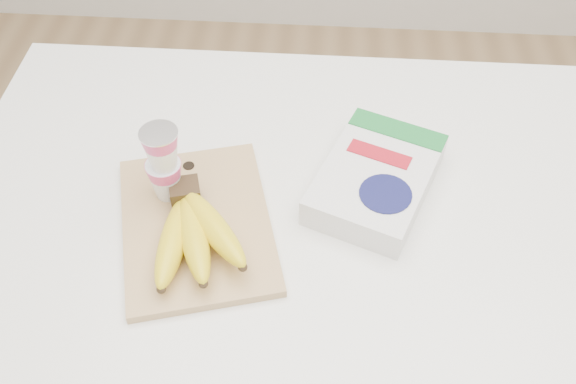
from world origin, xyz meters
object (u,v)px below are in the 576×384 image
at_px(table, 318,354).
at_px(yogurt_stack, 163,162).
at_px(bananas, 193,232).
at_px(cereal_box, 376,179).
at_px(cutting_board, 197,224).

distance_m(table, yogurt_stack, 0.64).
bearing_deg(bananas, cereal_box, 27.05).
bearing_deg(cutting_board, yogurt_stack, 119.20).
distance_m(yogurt_stack, cereal_box, 0.35).
height_order(table, cereal_box, cereal_box).
relative_size(cutting_board, bananas, 1.46).
bearing_deg(cutting_board, bananas, -98.66).
height_order(bananas, yogurt_stack, yogurt_stack).
distance_m(bananas, cereal_box, 0.32).
relative_size(yogurt_stack, cereal_box, 0.48).
distance_m(table, bananas, 0.57).
relative_size(bananas, yogurt_stack, 1.55).
bearing_deg(yogurt_stack, cereal_box, 8.06).
distance_m(cutting_board, bananas, 0.05).
xyz_separation_m(table, cereal_box, (0.08, 0.06, 0.51)).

